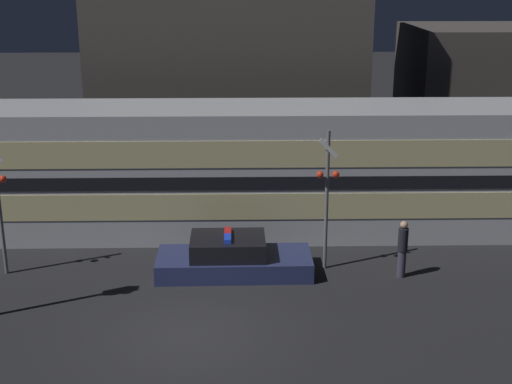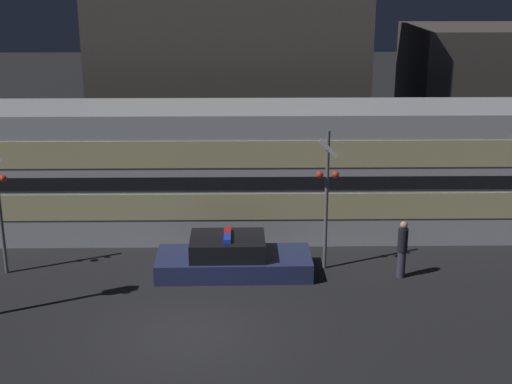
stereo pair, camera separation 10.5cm
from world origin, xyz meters
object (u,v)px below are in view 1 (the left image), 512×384
object	(u,v)px
police_car	(232,259)
crossing_signal_near	(327,193)
train	(275,170)
pedestrian	(402,248)

from	to	relation	value
police_car	crossing_signal_near	world-z (taller)	crossing_signal_near
train	pedestrian	distance (m)	5.38
train	crossing_signal_near	size ratio (longest dim) A/B	5.57
crossing_signal_near	pedestrian	bearing A→B (deg)	-16.46
police_car	pedestrian	size ratio (longest dim) A/B	2.65
train	police_car	xyz separation A→B (m)	(-1.39, -3.57, -1.67)
train	crossing_signal_near	distance (m)	3.56
train	police_car	bearing A→B (deg)	-111.37
pedestrian	crossing_signal_near	world-z (taller)	crossing_signal_near
train	crossing_signal_near	bearing A→B (deg)	-68.00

